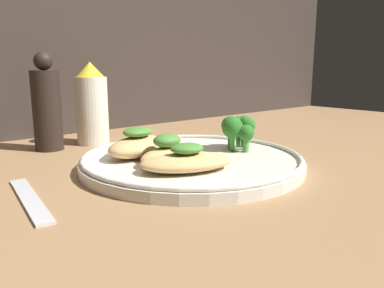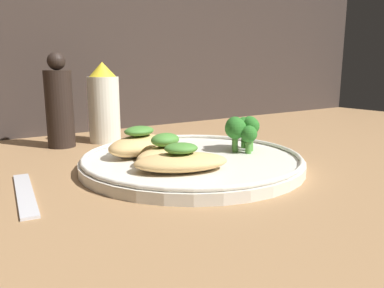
% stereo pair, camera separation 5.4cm
% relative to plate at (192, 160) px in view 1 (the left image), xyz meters
% --- Properties ---
extents(ground_plane, '(1.80, 1.80, 0.01)m').
position_rel_plate_xyz_m(ground_plane, '(0.00, 0.00, -0.01)').
color(ground_plane, '#936D47').
extents(plate, '(0.32, 0.32, 0.02)m').
position_rel_plate_xyz_m(plate, '(0.00, 0.00, 0.00)').
color(plate, silver).
rests_on(plate, ground_plane).
extents(grilled_meat_front, '(0.13, 0.10, 0.04)m').
position_rel_plate_xyz_m(grilled_meat_front, '(-0.05, -0.05, 0.02)').
color(grilled_meat_front, tan).
rests_on(grilled_meat_front, plate).
extents(grilled_meat_middle, '(0.11, 0.07, 0.04)m').
position_rel_plate_xyz_m(grilled_meat_middle, '(-0.04, 0.00, 0.02)').
color(grilled_meat_middle, tan).
rests_on(grilled_meat_middle, plate).
extents(grilled_meat_back, '(0.12, 0.09, 0.04)m').
position_rel_plate_xyz_m(grilled_meat_back, '(-0.06, 0.06, 0.02)').
color(grilled_meat_back, tan).
rests_on(grilled_meat_back, plate).
extents(broccoli_bunch, '(0.07, 0.06, 0.05)m').
position_rel_plate_xyz_m(broccoli_bunch, '(0.09, -0.01, 0.04)').
color(broccoli_bunch, '#4C8E38').
rests_on(broccoli_bunch, plate).
extents(sauce_bottle, '(0.06, 0.06, 0.15)m').
position_rel_plate_xyz_m(sauce_bottle, '(-0.03, 0.25, 0.06)').
color(sauce_bottle, silver).
rests_on(sauce_bottle, ground_plane).
extents(pepper_grinder, '(0.05, 0.05, 0.17)m').
position_rel_plate_xyz_m(pepper_grinder, '(-0.12, 0.25, 0.07)').
color(pepper_grinder, black).
rests_on(pepper_grinder, ground_plane).
extents(fork, '(0.04, 0.16, 0.01)m').
position_rel_plate_xyz_m(fork, '(-0.22, 0.01, -0.01)').
color(fork, silver).
rests_on(fork, ground_plane).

